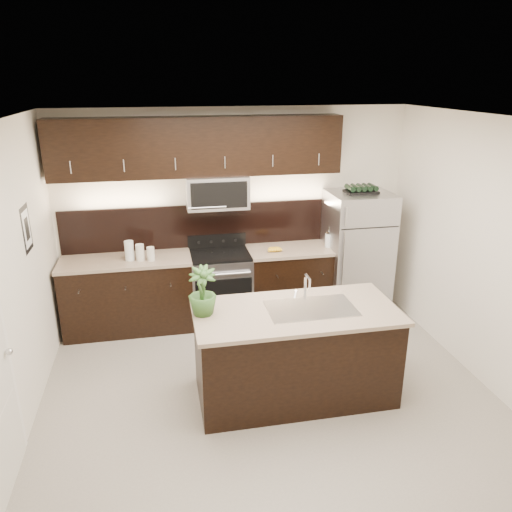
{
  "coord_description": "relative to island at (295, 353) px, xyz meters",
  "views": [
    {
      "loc": [
        -0.97,
        -4.22,
        3.04
      ],
      "look_at": [
        -0.01,
        0.55,
        1.28
      ],
      "focal_mm": 35.0,
      "sensor_mm": 36.0,
      "label": 1
    }
  ],
  "objects": [
    {
      "name": "ground",
      "position": [
        -0.25,
        0.08,
        -0.47
      ],
      "size": [
        4.5,
        4.5,
        0.0
      ],
      "primitive_type": "plane",
      "color": "gray",
      "rests_on": "ground"
    },
    {
      "name": "room_walls",
      "position": [
        -0.36,
        0.05,
        1.22
      ],
      "size": [
        4.52,
        4.02,
        2.71
      ],
      "color": "silver",
      "rests_on": "ground"
    },
    {
      "name": "counter_run",
      "position": [
        -0.71,
        1.77,
        -0.0
      ],
      "size": [
        3.51,
        0.65,
        0.94
      ],
      "color": "black",
      "rests_on": "ground"
    },
    {
      "name": "upper_fixtures",
      "position": [
        -0.68,
        1.92,
        1.67
      ],
      "size": [
        3.49,
        0.4,
        1.66
      ],
      "color": "black",
      "rests_on": "counter_run"
    },
    {
      "name": "island",
      "position": [
        0.0,
        0.0,
        0.0
      ],
      "size": [
        1.96,
        0.96,
        0.94
      ],
      "color": "black",
      "rests_on": "ground"
    },
    {
      "name": "sink_faucet",
      "position": [
        0.15,
        0.01,
        0.48
      ],
      "size": [
        0.84,
        0.5,
        0.28
      ],
      "color": "silver",
      "rests_on": "island"
    },
    {
      "name": "refrigerator",
      "position": [
        1.32,
        1.71,
        0.35
      ],
      "size": [
        0.79,
        0.72,
        1.64
      ],
      "primitive_type": "cube",
      "color": "#B2B2B7",
      "rests_on": "ground"
    },
    {
      "name": "wine_rack",
      "position": [
        1.32,
        1.71,
        1.22
      ],
      "size": [
        0.41,
        0.25,
        0.1
      ],
      "color": "black",
      "rests_on": "refrigerator"
    },
    {
      "name": "plant",
      "position": [
        -0.88,
        0.09,
        0.7
      ],
      "size": [
        0.27,
        0.27,
        0.46
      ],
      "primitive_type": "imported",
      "rotation": [
        0.0,
        0.0,
        -0.04
      ],
      "color": "#2E5522",
      "rests_on": "island"
    },
    {
      "name": "canisters",
      "position": [
        -1.51,
        1.7,
        0.57
      ],
      "size": [
        0.35,
        0.17,
        0.24
      ],
      "rotation": [
        0.0,
        0.0,
        -0.26
      ],
      "color": "silver",
      "rests_on": "counter_run"
    },
    {
      "name": "french_press",
      "position": [
        0.92,
        1.72,
        0.57
      ],
      "size": [
        0.09,
        0.09,
        0.27
      ],
      "rotation": [
        0.0,
        0.0,
        -0.37
      ],
      "color": "silver",
      "rests_on": "counter_run"
    },
    {
      "name": "bananas",
      "position": [
        0.14,
        1.69,
        0.5
      ],
      "size": [
        0.2,
        0.15,
        0.06
      ],
      "primitive_type": "ellipsoid",
      "rotation": [
        0.0,
        0.0,
        -0.02
      ],
      "color": "gold",
      "rests_on": "counter_run"
    }
  ]
}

